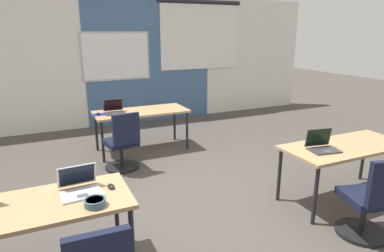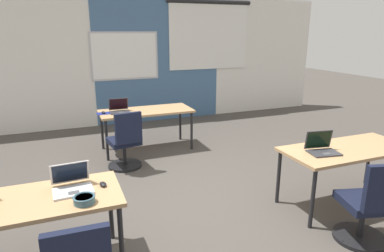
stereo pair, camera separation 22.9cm
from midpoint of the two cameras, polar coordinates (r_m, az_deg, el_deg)
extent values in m
plane|color=#47423D|center=(4.19, -1.06, -13.47)|extent=(24.00, 24.00, 0.00)
cube|color=silver|center=(7.71, -14.03, 10.59)|extent=(10.00, 0.20, 2.80)
cube|color=#42668E|center=(7.81, -7.94, 10.97)|extent=(2.92, 0.01, 2.80)
cube|color=#B7B7BC|center=(7.60, -13.68, 11.47)|extent=(1.48, 0.02, 1.04)
cube|color=white|center=(7.60, -13.68, 11.47)|extent=(1.40, 0.02, 0.96)
cube|color=white|center=(8.21, 0.57, 14.90)|extent=(2.00, 0.02, 1.48)
cylinder|color=black|center=(8.24, 0.58, 20.42)|extent=(2.10, 0.10, 0.10)
cube|color=tan|center=(3.08, -28.03, -12.26)|extent=(1.60, 0.70, 0.04)
cylinder|color=black|center=(3.02, -12.43, -19.10)|extent=(0.04, 0.04, 0.68)
cylinder|color=black|center=(3.53, -14.66, -13.77)|extent=(0.04, 0.04, 0.68)
cube|color=tan|center=(4.44, 23.46, -3.22)|extent=(1.60, 0.70, 0.04)
cylinder|color=black|center=(3.88, 18.68, -11.23)|extent=(0.04, 0.04, 0.68)
cylinder|color=black|center=(4.28, 13.18, -8.13)|extent=(0.04, 0.04, 0.68)
cylinder|color=black|center=(5.28, 26.06, -4.73)|extent=(0.04, 0.04, 0.68)
cube|color=tan|center=(5.89, -9.77, 2.41)|extent=(1.60, 0.70, 0.04)
cylinder|color=black|center=(5.57, -16.13, -2.67)|extent=(0.04, 0.04, 0.68)
cylinder|color=black|center=(5.94, -1.94, -0.85)|extent=(0.04, 0.04, 0.68)
cylinder|color=black|center=(6.13, -17.03, -1.02)|extent=(0.04, 0.04, 0.68)
cylinder|color=black|center=(6.48, -4.01, 0.55)|extent=(0.04, 0.04, 0.68)
cube|color=silver|center=(3.07, -20.41, -10.84)|extent=(0.34, 0.25, 0.02)
cube|color=#4C4C4F|center=(3.02, -20.28, -11.08)|extent=(0.09, 0.07, 0.00)
cube|color=silver|center=(3.16, -21.03, -7.86)|extent=(0.33, 0.10, 0.21)
cube|color=black|center=(3.15, -21.02, -7.86)|extent=(0.30, 0.09, 0.18)
ellipsoid|color=black|center=(3.11, -15.73, -9.89)|extent=(0.07, 0.11, 0.03)
cube|color=#333338|center=(4.11, 20.14, -3.94)|extent=(0.36, 0.28, 0.02)
cube|color=#4C4C4F|center=(4.07, 20.57, -4.04)|extent=(0.10, 0.07, 0.00)
cube|color=#333338|center=(4.18, 19.27, -1.84)|extent=(0.33, 0.10, 0.22)
cube|color=black|center=(4.17, 19.31, -1.86)|extent=(0.30, 0.08, 0.19)
cylinder|color=black|center=(4.05, 25.37, -16.00)|extent=(0.52, 0.52, 0.04)
cylinder|color=black|center=(3.96, 25.71, -13.64)|extent=(0.06, 0.06, 0.34)
cube|color=black|center=(3.86, 26.09, -10.91)|extent=(0.54, 0.54, 0.08)
sphere|color=black|center=(4.21, 23.55, -14.44)|extent=(0.04, 0.04, 0.04)
sphere|color=black|center=(3.88, 23.17, -17.12)|extent=(0.04, 0.04, 0.04)
cube|color=#333338|center=(5.76, -14.06, 2.13)|extent=(0.34, 0.24, 0.02)
cube|color=#4C4C4F|center=(5.71, -13.98, 2.11)|extent=(0.09, 0.06, 0.00)
cube|color=#333338|center=(5.88, -14.39, 3.52)|extent=(0.33, 0.08, 0.21)
cube|color=black|center=(5.88, -14.38, 3.52)|extent=(0.30, 0.07, 0.18)
cube|color=navy|center=(5.77, -16.79, 1.86)|extent=(0.22, 0.19, 0.00)
ellipsoid|color=black|center=(5.76, -16.80, 2.04)|extent=(0.07, 0.11, 0.03)
cylinder|color=black|center=(5.37, -13.02, -6.78)|extent=(0.52, 0.52, 0.04)
cylinder|color=black|center=(5.30, -13.15, -4.89)|extent=(0.06, 0.06, 0.34)
cube|color=black|center=(5.24, -13.29, -2.74)|extent=(0.50, 0.50, 0.08)
cube|color=black|center=(4.93, -12.48, -0.55)|extent=(0.40, 0.12, 0.46)
sphere|color=black|center=(5.58, -13.87, -5.95)|extent=(0.04, 0.04, 0.04)
sphere|color=black|center=(5.38, -10.52, -6.57)|extent=(0.04, 0.04, 0.04)
sphere|color=black|center=(5.25, -15.03, -7.48)|extent=(0.04, 0.04, 0.04)
cylinder|color=#3D6070|center=(2.85, -18.48, -12.32)|extent=(0.17, 0.17, 0.05)
torus|color=#3D6070|center=(2.84, -18.53, -11.83)|extent=(0.18, 0.18, 0.02)
cylinder|color=#B26628|center=(2.84, -18.52, -11.94)|extent=(0.14, 0.14, 0.01)
camera|label=1|loc=(0.11, -91.50, -0.43)|focal=31.28mm
camera|label=2|loc=(0.11, 88.50, 0.43)|focal=31.28mm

